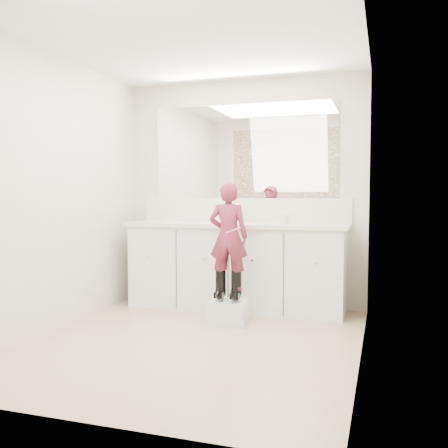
% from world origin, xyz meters
% --- Properties ---
extents(floor, '(3.00, 3.00, 0.00)m').
position_xyz_m(floor, '(0.00, 0.00, 0.00)').
color(floor, '#947761').
rests_on(floor, ground).
extents(ceiling, '(3.00, 3.00, 0.00)m').
position_xyz_m(ceiling, '(0.00, 0.00, 2.40)').
color(ceiling, white).
rests_on(ceiling, wall_back).
extents(wall_back, '(2.60, 0.00, 2.60)m').
position_xyz_m(wall_back, '(0.00, 1.50, 1.20)').
color(wall_back, beige).
rests_on(wall_back, floor).
extents(wall_front, '(2.60, 0.00, 2.60)m').
position_xyz_m(wall_front, '(0.00, -1.50, 1.20)').
color(wall_front, beige).
rests_on(wall_front, floor).
extents(wall_left, '(0.00, 3.00, 3.00)m').
position_xyz_m(wall_left, '(-1.30, 0.00, 1.20)').
color(wall_left, beige).
rests_on(wall_left, floor).
extents(wall_right, '(0.00, 3.00, 3.00)m').
position_xyz_m(wall_right, '(1.30, 0.00, 1.20)').
color(wall_right, beige).
rests_on(wall_right, floor).
extents(vanity_cabinet, '(2.20, 0.55, 0.85)m').
position_xyz_m(vanity_cabinet, '(0.00, 1.23, 0.42)').
color(vanity_cabinet, silver).
rests_on(vanity_cabinet, floor).
extents(countertop, '(2.28, 0.58, 0.04)m').
position_xyz_m(countertop, '(0.00, 1.21, 0.87)').
color(countertop, beige).
rests_on(countertop, vanity_cabinet).
extents(backsplash, '(2.28, 0.03, 0.25)m').
position_xyz_m(backsplash, '(0.00, 1.49, 1.02)').
color(backsplash, beige).
rests_on(backsplash, countertop).
extents(mirror, '(2.00, 0.02, 1.00)m').
position_xyz_m(mirror, '(0.00, 1.49, 1.64)').
color(mirror, white).
rests_on(mirror, wall_back).
extents(dot_panel, '(2.00, 0.01, 1.20)m').
position_xyz_m(dot_panel, '(0.00, -1.49, 1.65)').
color(dot_panel, '#472819').
rests_on(dot_panel, wall_front).
extents(faucet, '(0.08, 0.08, 0.10)m').
position_xyz_m(faucet, '(0.00, 1.38, 0.94)').
color(faucet, silver).
rests_on(faucet, countertop).
extents(cup, '(0.14, 0.14, 0.10)m').
position_xyz_m(cup, '(0.51, 1.18, 0.94)').
color(cup, beige).
rests_on(cup, countertop).
extents(soap_bottle, '(0.10, 0.10, 0.18)m').
position_xyz_m(soap_bottle, '(-0.13, 1.26, 0.98)').
color(soap_bottle, beige).
rests_on(soap_bottle, countertop).
extents(step_stool, '(0.36, 0.31, 0.21)m').
position_xyz_m(step_stool, '(0.10, 0.62, 0.11)').
color(step_stool, silver).
rests_on(step_stool, floor).
extents(boot_left, '(0.12, 0.19, 0.28)m').
position_xyz_m(boot_left, '(0.03, 0.64, 0.35)').
color(boot_left, black).
rests_on(boot_left, step_stool).
extents(boot_right, '(0.12, 0.19, 0.28)m').
position_xyz_m(boot_right, '(0.18, 0.64, 0.35)').
color(boot_right, black).
rests_on(boot_right, step_stool).
extents(toddler, '(0.38, 0.27, 0.98)m').
position_xyz_m(toddler, '(0.10, 0.64, 0.80)').
color(toddler, '#AA3457').
rests_on(toddler, step_stool).
extents(toothbrush, '(0.14, 0.02, 0.06)m').
position_xyz_m(toothbrush, '(0.17, 0.56, 0.86)').
color(toothbrush, '#F45EB7').
rests_on(toothbrush, toddler).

